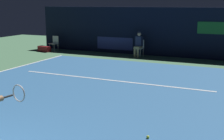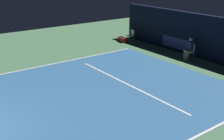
# 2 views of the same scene
# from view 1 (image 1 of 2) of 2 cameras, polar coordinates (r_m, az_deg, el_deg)

# --- Properties ---
(ground_plane) EXTENTS (29.16, 29.16, 0.00)m
(ground_plane) POSITION_cam_1_polar(r_m,az_deg,el_deg) (9.94, -5.53, -4.61)
(ground_plane) COLOR #4C7A56
(court_surface) EXTENTS (9.69, 12.29, 0.01)m
(court_surface) POSITION_cam_1_polar(r_m,az_deg,el_deg) (9.93, -5.53, -4.58)
(court_surface) COLOR #336699
(court_surface) RESTS_ON ground
(line_service) EXTENTS (7.56, 0.10, 0.01)m
(line_service) POSITION_cam_1_polar(r_m,az_deg,el_deg) (11.77, -0.29, -1.84)
(line_service) COLOR white
(line_service) RESTS_ON court_surface
(back_wall) EXTENTS (14.61, 0.33, 2.60)m
(back_wall) POSITION_cam_1_polar(r_m,az_deg,el_deg) (17.38, 8.48, 6.80)
(back_wall) COLOR black
(back_wall) RESTS_ON ground
(line_judge_on_chair) EXTENTS (0.49, 0.57, 1.32)m
(line_judge_on_chair) POSITION_cam_1_polar(r_m,az_deg,el_deg) (16.90, 4.80, 4.66)
(line_judge_on_chair) COLOR white
(line_judge_on_chair) RESTS_ON ground
(courtside_chair_near) EXTENTS (0.47, 0.45, 0.88)m
(courtside_chair_near) POSITION_cam_1_polar(r_m,az_deg,el_deg) (19.35, -10.31, 4.89)
(courtside_chair_near) COLOR white
(courtside_chair_near) RESTS_ON ground
(tennis_ball) EXTENTS (0.07, 0.07, 0.07)m
(tennis_ball) POSITION_cam_1_polar(r_m,az_deg,el_deg) (6.91, 6.45, -11.85)
(tennis_ball) COLOR #CCE033
(tennis_ball) RESTS_ON court_surface
(equipment_bag) EXTENTS (0.89, 0.50, 0.32)m
(equipment_bag) POSITION_cam_1_polar(r_m,az_deg,el_deg) (19.18, -12.04, 3.73)
(equipment_bag) COLOR maroon
(equipment_bag) RESTS_ON ground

